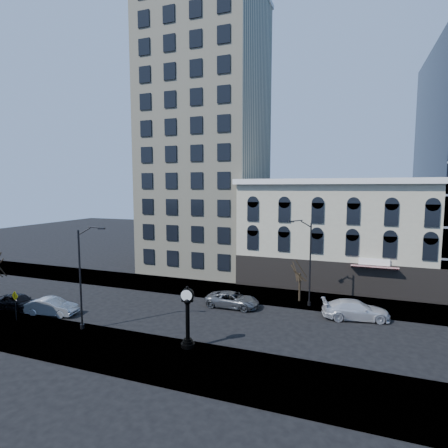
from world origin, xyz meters
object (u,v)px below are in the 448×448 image
at_px(warning_sign, 15,300).
at_px(car_near_a, 19,302).
at_px(street_lamp_near, 87,250).
at_px(street_clock, 188,320).
at_px(car_near_b, 52,307).

distance_m(warning_sign, car_near_a, 3.58).
height_order(street_lamp_near, car_near_a, street_lamp_near).
bearing_deg(street_clock, car_near_a, 162.00).
bearing_deg(car_near_b, street_lamp_near, -116.12).
xyz_separation_m(street_clock, street_lamp_near, (-8.89, 0.17, 4.42)).
relative_size(street_clock, car_near_a, 0.99).
relative_size(street_lamp_near, car_near_b, 1.86).
height_order(street_lamp_near, warning_sign, street_lamp_near).
relative_size(warning_sign, car_near_a, 0.57).
bearing_deg(street_clock, street_lamp_near, 166.37).
bearing_deg(street_clock, car_near_b, 160.41).
bearing_deg(warning_sign, street_clock, 9.36).
xyz_separation_m(warning_sign, car_near_b, (1.57, 2.34, -1.15)).
height_order(warning_sign, car_near_b, warning_sign).
bearing_deg(car_near_b, warning_sign, 136.10).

